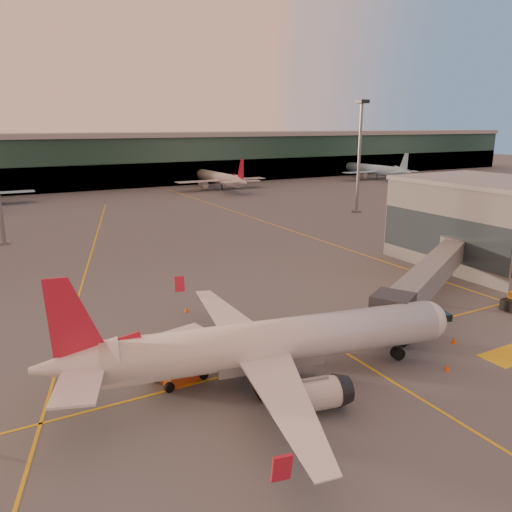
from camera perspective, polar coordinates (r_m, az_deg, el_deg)
ground at (r=41.81m, az=7.85°, el=-14.22°), size 600.00×600.00×0.00m
taxi_markings at (r=77.71m, az=-16.70°, el=-0.89°), size 100.12×173.00×0.01m
terminal at (r=172.67m, az=-21.67°, el=9.98°), size 400.00×20.00×17.60m
gate_building at (r=80.77m, az=24.66°, el=3.54°), size 18.40×22.40×12.60m
mast_east_near at (r=119.55m, az=11.76°, el=11.94°), size 2.40×2.40×25.60m
main_airplane at (r=40.02m, az=1.15°, el=-10.10°), size 33.83×30.72×10.27m
jet_bridge at (r=61.44m, az=19.65°, el=-1.72°), size 29.41×18.23×5.32m
catering_truck at (r=41.20m, az=-9.08°, el=-11.12°), size 5.57×3.29×4.05m
gpu_cart at (r=51.89m, az=11.78°, el=-7.76°), size 2.21×1.74×1.13m
cone_nose at (r=51.70m, az=21.70°, el=-8.93°), size 0.49×0.49×0.63m
cone_wing_left at (r=56.22m, az=-7.94°, el=-6.07°), size 0.47×0.47×0.59m
cone_fwd at (r=46.15m, az=21.03°, el=-11.79°), size 0.48×0.48×0.61m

